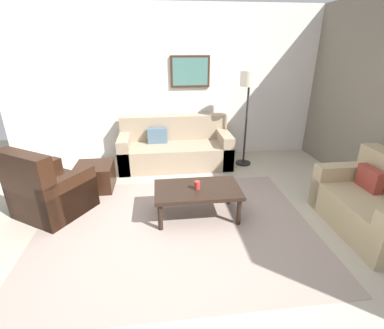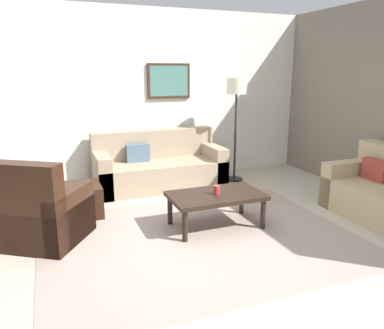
{
  "view_description": "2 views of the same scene",
  "coord_description": "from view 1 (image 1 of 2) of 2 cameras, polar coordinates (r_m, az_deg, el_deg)",
  "views": [
    {
      "loc": [
        -0.14,
        -2.94,
        2.11
      ],
      "look_at": [
        0.28,
        0.55,
        0.61
      ],
      "focal_mm": 26.42,
      "sensor_mm": 36.0,
      "label": 1
    },
    {
      "loc": [
        -1.48,
        -3.54,
        1.82
      ],
      "look_at": [
        0.02,
        0.3,
        0.78
      ],
      "focal_mm": 34.98,
      "sensor_mm": 36.0,
      "label": 2
    }
  ],
  "objects": [
    {
      "name": "area_rug",
      "position": [
        3.62,
        -3.4,
        -12.57
      ],
      "size": [
        3.39,
        2.58,
        0.01
      ],
      "primitive_type": "cube",
      "color": "gray",
      "rests_on": "ground_plane"
    },
    {
      "name": "armchair_leather",
      "position": [
        4.18,
        -27.05,
        -5.26
      ],
      "size": [
        1.11,
        1.11,
        0.95
      ],
      "color": "black",
      "rests_on": "ground_plane"
    },
    {
      "name": "cup",
      "position": [
        3.6,
        1.06,
        -4.2
      ],
      "size": [
        0.08,
        0.08,
        0.11
      ],
      "primitive_type": "cylinder",
      "color": "#B2332D",
      "rests_on": "coffee_table"
    },
    {
      "name": "couch_main",
      "position": [
        5.37,
        -3.45,
        3.26
      ],
      "size": [
        2.02,
        0.89,
        0.88
      ],
      "color": "gray",
      "rests_on": "ground_plane"
    },
    {
      "name": "framed_artwork",
      "position": [
        5.51,
        -0.37,
        18.24
      ],
      "size": [
        0.73,
        0.04,
        0.57
      ],
      "color": "#382316"
    },
    {
      "name": "coffee_table",
      "position": [
        3.67,
        1.09,
        -5.49
      ],
      "size": [
        1.1,
        0.64,
        0.41
      ],
      "color": "black",
      "rests_on": "ground_plane"
    },
    {
      "name": "couch_loveseat",
      "position": [
        4.13,
        33.63,
        -7.15
      ],
      "size": [
        0.86,
        1.36,
        0.88
      ],
      "color": "tan",
      "rests_on": "ground_plane"
    },
    {
      "name": "rear_partition",
      "position": [
        5.59,
        -5.54,
        15.63
      ],
      "size": [
        6.0,
        0.12,
        2.8
      ],
      "primitive_type": "cube",
      "color": "silver",
      "rests_on": "ground_plane"
    },
    {
      "name": "ground_plane",
      "position": [
        3.62,
        -3.4,
        -12.62
      ],
      "size": [
        8.0,
        8.0,
        0.0
      ],
      "primitive_type": "plane",
      "color": "#B2A893"
    },
    {
      "name": "lamp_standing",
      "position": [
        5.15,
        11.38,
        14.78
      ],
      "size": [
        0.32,
        0.32,
        1.71
      ],
      "color": "black",
      "rests_on": "ground_plane"
    },
    {
      "name": "ottoman",
      "position": [
        4.69,
        -18.99,
        -2.34
      ],
      "size": [
        0.56,
        0.56,
        0.4
      ],
      "primitive_type": "cube",
      "color": "black",
      "rests_on": "ground_plane"
    }
  ]
}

